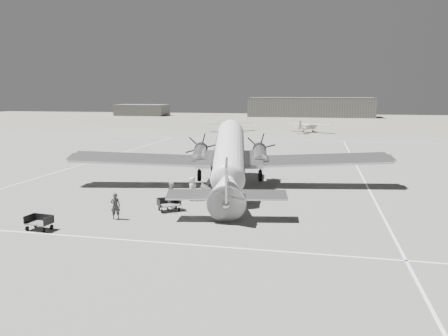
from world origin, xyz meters
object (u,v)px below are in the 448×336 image
(hangar_main, at_px, (310,107))
(ground_crew, at_px, (115,206))
(passenger, at_px, (192,188))
(dc3_airliner, at_px, (229,159))
(light_plane_left, at_px, (229,126))
(light_plane_right, at_px, (308,128))
(baggage_cart_far, at_px, (39,223))
(baggage_cart_near, at_px, (169,205))
(ramp_agent, at_px, (172,196))
(shed_secondary, at_px, (142,110))

(hangar_main, xyz_separation_m, ground_crew, (-9.64, -130.37, -2.45))
(ground_crew, xyz_separation_m, passenger, (3.35, 5.80, 0.04))
(hangar_main, bearing_deg, passenger, -92.89)
(dc3_airliner, bearing_deg, light_plane_left, 90.99)
(light_plane_right, relative_size, baggage_cart_far, 6.38)
(baggage_cart_near, bearing_deg, light_plane_left, 63.03)
(dc3_airliner, xyz_separation_m, ramp_agent, (-2.64, -6.56, -1.70))
(baggage_cart_near, height_order, ground_crew, ground_crew)
(passenger, bearing_deg, light_plane_left, 9.18)
(light_plane_left, distance_m, ramp_agent, 63.17)
(light_plane_right, distance_m, baggage_cart_far, 70.58)
(baggage_cart_near, height_order, baggage_cart_far, baggage_cart_near)
(ground_crew, xyz_separation_m, ramp_agent, (2.73, 3.07, 0.10))
(dc3_airliner, height_order, baggage_cart_near, dc3_airliner)
(dc3_airliner, relative_size, passenger, 15.64)
(dc3_airliner, bearing_deg, baggage_cart_far, -135.00)
(light_plane_left, height_order, baggage_cart_near, light_plane_left)
(light_plane_right, xyz_separation_m, ground_crew, (-10.38, -66.22, -0.16))
(dc3_airliner, distance_m, light_plane_right, 56.83)
(light_plane_left, xyz_separation_m, passenger, (9.25, -59.85, -0.19))
(shed_secondary, distance_m, baggage_cart_far, 136.73)
(baggage_cart_far, xyz_separation_m, passenger, (6.70, 8.81, 0.46))
(dc3_airliner, relative_size, baggage_cart_near, 17.75)
(light_plane_right, relative_size, ramp_agent, 5.12)
(light_plane_right, bearing_deg, passenger, -72.42)
(baggage_cart_far, distance_m, passenger, 11.08)
(hangar_main, bearing_deg, light_plane_right, -89.34)
(dc3_airliner, height_order, passenger, dc3_airliner)
(hangar_main, height_order, ramp_agent, hangar_main)
(shed_secondary, distance_m, light_plane_left, 74.46)
(hangar_main, relative_size, shed_secondary, 2.33)
(shed_secondary, distance_m, ramp_agent, 133.33)
(hangar_main, xyz_separation_m, light_plane_left, (-15.54, -64.72, -2.23))
(dc3_airliner, bearing_deg, ground_crew, -129.52)
(light_plane_right, height_order, ground_crew, light_plane_right)
(light_plane_right, bearing_deg, hangar_main, 114.88)
(hangar_main, relative_size, baggage_cart_near, 26.84)
(light_plane_right, relative_size, baggage_cart_near, 6.19)
(light_plane_right, bearing_deg, ramp_agent, -72.69)
(ground_crew, bearing_deg, baggage_cart_far, 25.65)
(baggage_cart_near, distance_m, baggage_cart_far, 8.18)
(ground_crew, relative_size, passenger, 0.95)
(hangar_main, xyz_separation_m, passenger, (-6.29, -124.57, -2.41))
(shed_secondary, bearing_deg, ground_crew, -68.12)
(shed_secondary, distance_m, light_plane_right, 84.79)
(hangar_main, distance_m, light_plane_left, 66.60)
(ramp_agent, bearing_deg, ground_crew, 164.38)
(hangar_main, height_order, passenger, hangar_main)
(light_plane_left, xyz_separation_m, ramp_agent, (8.63, -62.58, -0.13))
(shed_secondary, bearing_deg, hangar_main, 4.76)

